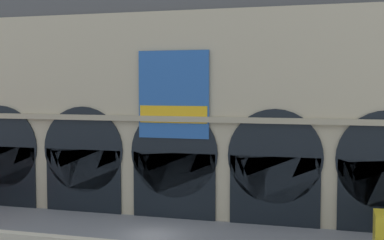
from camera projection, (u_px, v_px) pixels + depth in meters
name	position (u px, v px, depth m)	size (l,w,h in m)	color
ground_plane	(153.00, 235.00, 36.51)	(200.00, 200.00, 0.00)	slate
station_building	(183.00, 90.00, 42.78)	(49.39, 4.86, 21.15)	#BCAD8C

